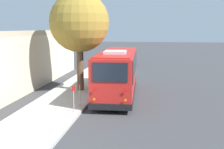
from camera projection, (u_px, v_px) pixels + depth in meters
name	position (u px, v px, depth m)	size (l,w,h in m)	color
ground_plane	(118.00, 93.00, 21.18)	(160.00, 160.00, 0.00)	#3D3D3F
sidewalk_slab	(74.00, 91.00, 21.64)	(80.00, 3.53, 0.15)	beige
curb_strip	(98.00, 92.00, 21.39)	(80.00, 0.14, 0.15)	#AAA69D
shuttle_bus	(117.00, 71.00, 20.23)	(9.67, 2.97, 3.40)	red
parked_sedan_silver	(125.00, 67.00, 31.06)	(4.39, 1.90, 1.30)	#A8AAAF
parked_sedan_maroon	(128.00, 61.00, 36.98)	(4.68, 1.99, 1.32)	maroon
street_tree	(80.00, 18.00, 20.96)	(4.48, 4.48, 8.07)	brown
sign_post_near	(74.00, 99.00, 15.87)	(0.06, 0.22, 1.50)	gray
sign_post_far	(80.00, 95.00, 17.23)	(0.06, 0.06, 1.31)	gray
fire_hydrant	(105.00, 74.00, 26.49)	(0.22, 0.22, 0.81)	#99999E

